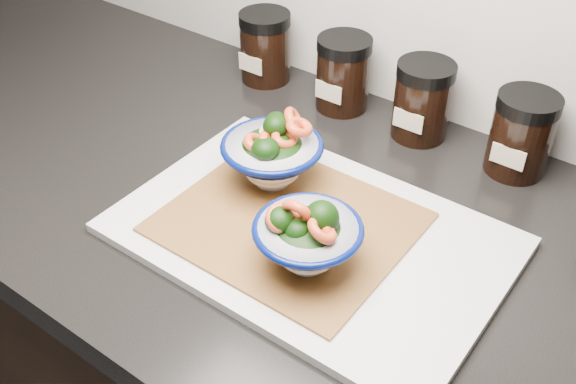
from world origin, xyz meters
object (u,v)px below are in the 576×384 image
Objects in this scene: bowl_right at (308,238)px; spice_jar_a at (265,47)px; spice_jar_b at (343,73)px; spice_jar_c at (422,100)px; bowl_left at (273,154)px; cutting_board at (311,235)px; spice_jar_d at (521,134)px.

bowl_right is 1.07× the size of spice_jar_a.
spice_jar_b and spice_jar_c have the same top height.
spice_jar_a is (-0.19, 0.23, -0.00)m from bowl_left.
cutting_board is 3.98× the size of spice_jar_d.
spice_jar_d is at bearing 63.03° from cutting_board.
spice_jar_b is 1.00× the size of spice_jar_d.
bowl_left reaches higher than spice_jar_b.
spice_jar_a is 1.00× the size of spice_jar_d.
bowl_right is at bearing -46.34° from spice_jar_a.
bowl_right is at bearing -84.23° from spice_jar_c.
spice_jar_a is (-0.28, 0.28, 0.05)m from cutting_board.
bowl_left reaches higher than bowl_right.
bowl_left reaches higher than spice_jar_a.
cutting_board is 0.08m from bowl_right.
spice_jar_a is 0.15m from spice_jar_b.
spice_jar_b is (-0.17, 0.33, 0.00)m from bowl_right.
bowl_right is 0.33m from spice_jar_c.
spice_jar_a is at bearing 180.00° from spice_jar_b.
spice_jar_a and spice_jar_b have the same top height.
bowl_left is 0.16m from bowl_right.
spice_jar_a is at bearing 129.72° from bowl_left.
spice_jar_c is at bearing 90.65° from cutting_board.
bowl_left is at bearing -50.28° from spice_jar_a.
spice_jar_c and spice_jar_d have the same top height.
cutting_board is 3.47× the size of bowl_left.
spice_jar_c is (-0.03, 0.33, 0.00)m from bowl_right.
spice_jar_c reaches higher than cutting_board.
spice_jar_b is (0.15, 0.00, 0.00)m from spice_jar_a.
cutting_board is 0.40m from spice_jar_a.
spice_jar_a and spice_jar_c have the same top height.
bowl_left is 1.15× the size of spice_jar_b.
bowl_left reaches higher than spice_jar_c.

